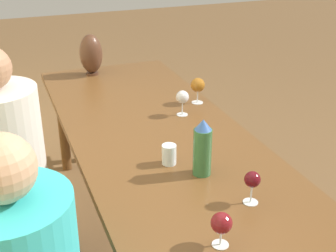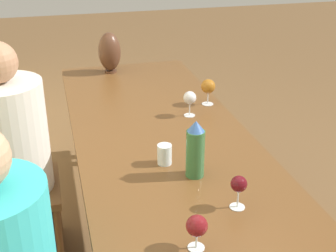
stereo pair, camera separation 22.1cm
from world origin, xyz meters
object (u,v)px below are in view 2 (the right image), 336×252
chair_far (1,183)px  water_tumbler (165,154)px  wine_glass_1 (197,226)px  vase (110,52)px  wine_glass_2 (239,185)px  water_bottle (195,150)px  wine_glass_0 (190,98)px  wine_glass_3 (208,87)px  person_far (14,154)px

chair_far → water_tumbler: bearing=-119.6°
water_tumbler → chair_far: bearing=60.4°
wine_glass_1 → chair_far: 1.29m
water_tumbler → vase: (1.35, 0.05, 0.10)m
wine_glass_1 → wine_glass_2: bearing=-50.3°
wine_glass_1 → chair_far: chair_far is taller
water_bottle → vase: size_ratio=0.91×
vase → wine_glass_1: (-1.93, -0.01, -0.06)m
water_tumbler → wine_glass_0: (0.48, -0.26, 0.06)m
wine_glass_3 → person_far: bearing=99.7°
water_bottle → vase: vase is taller
water_tumbler → wine_glass_1: bearing=176.2°
chair_far → person_far: size_ratio=0.73×
water_tumbler → wine_glass_3: wine_glass_3 is taller
water_tumbler → wine_glass_2: 0.44m
wine_glass_2 → chair_far: 1.30m
chair_far → person_far: 0.18m
vase → wine_glass_3: vase is taller
wine_glass_1 → person_far: (1.02, 0.64, -0.17)m
water_tumbler → vase: vase is taller
wine_glass_3 → wine_glass_1: bearing=159.3°
water_bottle → person_far: (0.56, 0.77, -0.21)m
water_tumbler → wine_glass_3: (0.62, -0.42, 0.06)m
wine_glass_0 → wine_glass_1: bearing=164.2°
wine_glass_1 → person_far: size_ratio=0.10×
wine_glass_2 → wine_glass_3: wine_glass_3 is taller
wine_glass_3 → water_tumbler: bearing=146.1°
water_bottle → wine_glass_1: size_ratio=2.00×
wine_glass_1 → wine_glass_2: (0.19, -0.22, 0.01)m
water_bottle → wine_glass_3: 0.81m
vase → wine_glass_0: size_ratio=1.98×
wine_glass_2 → person_far: 1.21m
wine_glass_0 → wine_glass_2: bearing=174.9°
water_tumbler → person_far: size_ratio=0.07×
wine_glass_0 → wine_glass_1: 1.11m
vase → wine_glass_0: vase is taller
water_bottle → wine_glass_0: (0.62, -0.16, -0.02)m
wine_glass_2 → chair_far: bearing=48.6°
person_far → water_bottle: bearing=-126.1°
water_tumbler → vase: size_ratio=0.33×
vase → wine_glass_3: (-0.73, -0.46, -0.04)m
water_bottle → chair_far: 1.09m
water_bottle → person_far: size_ratio=0.21×
vase → water_bottle: bearing=-174.3°
water_bottle → water_tumbler: size_ratio=2.79×
wine_glass_0 → person_far: person_far is taller
vase → wine_glass_2: (-1.75, -0.23, -0.05)m
water_tumbler → person_far: (0.43, 0.67, -0.13)m
vase → chair_far: size_ratio=0.31×
wine_glass_1 → wine_glass_3: (1.20, -0.45, 0.02)m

